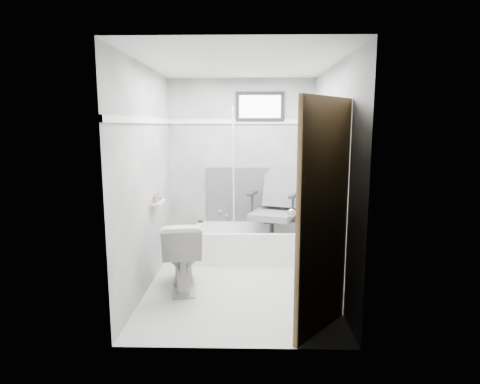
{
  "coord_description": "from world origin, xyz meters",
  "views": [
    {
      "loc": [
        0.1,
        -4.27,
        1.77
      ],
      "look_at": [
        0.0,
        0.35,
        1.0
      ],
      "focal_mm": 30.0,
      "sensor_mm": 36.0,
      "label": 1
    }
  ],
  "objects_px": {
    "bathtub": "(250,243)",
    "office_chair": "(272,209)",
    "soap_bottle_a": "(156,198)",
    "door": "(364,228)",
    "soap_bottle_b": "(158,196)",
    "toilet": "(182,255)"
  },
  "relations": [
    {
      "from": "soap_bottle_a",
      "to": "soap_bottle_b",
      "type": "bearing_deg",
      "value": 90.0
    },
    {
      "from": "toilet",
      "to": "soap_bottle_a",
      "type": "relative_size",
      "value": 7.01
    },
    {
      "from": "soap_bottle_a",
      "to": "door",
      "type": "bearing_deg",
      "value": -36.06
    },
    {
      "from": "toilet",
      "to": "door",
      "type": "xyz_separation_m",
      "value": [
        1.6,
        -1.19,
        0.62
      ]
    },
    {
      "from": "office_chair",
      "to": "soap_bottle_b",
      "type": "bearing_deg",
      "value": -133.62
    },
    {
      "from": "door",
      "to": "soap_bottle_b",
      "type": "distance_m",
      "value": 2.46
    },
    {
      "from": "door",
      "to": "soap_bottle_b",
      "type": "bearing_deg",
      "value": 141.31
    },
    {
      "from": "bathtub",
      "to": "door",
      "type": "distance_m",
      "value": 2.5
    },
    {
      "from": "office_chair",
      "to": "soap_bottle_b",
      "type": "height_order",
      "value": "office_chair"
    },
    {
      "from": "office_chair",
      "to": "soap_bottle_b",
      "type": "relative_size",
      "value": 11.25
    },
    {
      "from": "toilet",
      "to": "door",
      "type": "bearing_deg",
      "value": 134.13
    },
    {
      "from": "office_chair",
      "to": "bathtub",
      "type": "bearing_deg",
      "value": -154.58
    },
    {
      "from": "bathtub",
      "to": "office_chair",
      "type": "xyz_separation_m",
      "value": [
        0.29,
        0.03,
        0.46
      ]
    },
    {
      "from": "office_chair",
      "to": "soap_bottle_a",
      "type": "bearing_deg",
      "value": -129.15
    },
    {
      "from": "toilet",
      "to": "door",
      "type": "height_order",
      "value": "door"
    },
    {
      "from": "office_chair",
      "to": "door",
      "type": "xyz_separation_m",
      "value": [
        0.57,
        -2.24,
        0.33
      ]
    },
    {
      "from": "bathtub",
      "to": "door",
      "type": "relative_size",
      "value": 0.75
    },
    {
      "from": "door",
      "to": "soap_bottle_a",
      "type": "height_order",
      "value": "door"
    },
    {
      "from": "bathtub",
      "to": "door",
      "type": "bearing_deg",
      "value": -68.9
    },
    {
      "from": "door",
      "to": "soap_bottle_a",
      "type": "relative_size",
      "value": 18.25
    },
    {
      "from": "toilet",
      "to": "soap_bottle_b",
      "type": "distance_m",
      "value": 0.75
    },
    {
      "from": "bathtub",
      "to": "soap_bottle_a",
      "type": "relative_size",
      "value": 13.68
    }
  ]
}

